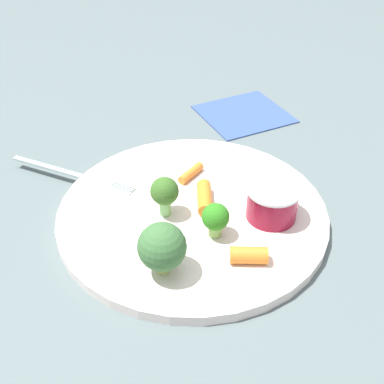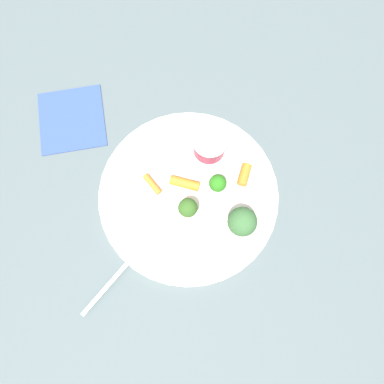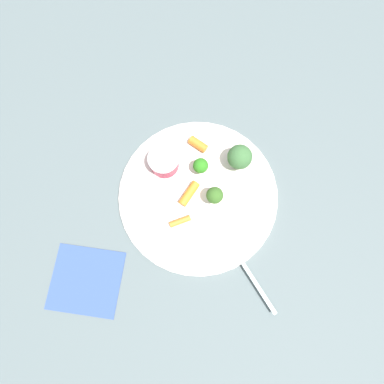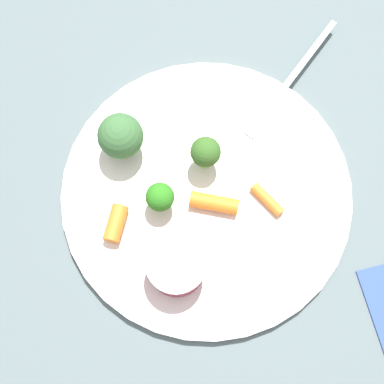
{
  "view_description": "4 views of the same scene",
  "coord_description": "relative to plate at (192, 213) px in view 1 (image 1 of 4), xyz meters",
  "views": [
    {
      "loc": [
        0.11,
        0.4,
        0.35
      ],
      "look_at": [
        -0.0,
        -0.01,
        0.02
      ],
      "focal_mm": 45.62,
      "sensor_mm": 36.0,
      "label": 1
    },
    {
      "loc": [
        0.14,
        0.01,
        0.55
      ],
      "look_at": [
        0.0,
        0.01,
        0.02
      ],
      "focal_mm": 31.57,
      "sensor_mm": 36.0,
      "label": 2
    },
    {
      "loc": [
        0.04,
        -0.15,
        0.59
      ],
      "look_at": [
        -0.01,
        -0.0,
        0.03
      ],
      "focal_mm": 30.15,
      "sensor_mm": 36.0,
      "label": 3
    },
    {
      "loc": [
        -0.16,
        0.02,
        0.53
      ],
      "look_at": [
        -0.0,
        0.02,
        0.02
      ],
      "focal_mm": 49.93,
      "sensor_mm": 36.0,
      "label": 4
    }
  ],
  "objects": [
    {
      "name": "fork",
      "position": [
        0.12,
        -0.1,
        0.01
      ],
      "size": [
        0.14,
        0.12,
        0.0
      ],
      "color": "#ADC3C0",
      "rests_on": "plate"
    },
    {
      "name": "carrot_stick_2",
      "position": [
        -0.01,
        -0.06,
        0.01
      ],
      "size": [
        0.04,
        0.03,
        0.01
      ],
      "primitive_type": "cylinder",
      "rotation": [
        1.57,
        0.0,
        5.41
      ],
      "color": "orange",
      "rests_on": "plate"
    },
    {
      "name": "broccoli_floret_0",
      "position": [
        0.05,
        0.08,
        0.04
      ],
      "size": [
        0.05,
        0.05,
        0.06
      ],
      "color": "#98AB58",
      "rests_on": "plate"
    },
    {
      "name": "carrot_stick_1",
      "position": [
        -0.03,
        0.09,
        0.01
      ],
      "size": [
        0.04,
        0.03,
        0.02
      ],
      "primitive_type": "cylinder",
      "rotation": [
        1.57,
        0.0,
        1.29
      ],
      "color": "orange",
      "rests_on": "plate"
    },
    {
      "name": "broccoli_floret_1",
      "position": [
        0.03,
        0.0,
        0.03
      ],
      "size": [
        0.03,
        0.03,
        0.05
      ],
      "color": "#81C170",
      "rests_on": "plate"
    },
    {
      "name": "broccoli_floret_2",
      "position": [
        -0.01,
        0.05,
        0.03
      ],
      "size": [
        0.03,
        0.03,
        0.04
      ],
      "color": "#84B05C",
      "rests_on": "plate"
    },
    {
      "name": "ground_plane",
      "position": [
        0.0,
        0.0,
        -0.01
      ],
      "size": [
        2.4,
        2.4,
        0.0
      ],
      "primitive_type": "plane",
      "color": "#526062"
    },
    {
      "name": "sauce_cup",
      "position": [
        -0.08,
        0.03,
        0.02
      ],
      "size": [
        0.06,
        0.06,
        0.04
      ],
      "color": "maroon",
      "rests_on": "plate"
    },
    {
      "name": "carrot_stick_0",
      "position": [
        -0.02,
        -0.01,
        0.01
      ],
      "size": [
        0.03,
        0.05,
        0.02
      ],
      "primitive_type": "cylinder",
      "rotation": [
        1.57,
        0.0,
        2.9
      ],
      "color": "orange",
      "rests_on": "plate"
    },
    {
      "name": "plate",
      "position": [
        0.0,
        0.0,
        0.0
      ],
      "size": [
        0.3,
        0.3,
        0.01
      ],
      "primitive_type": "cylinder",
      "color": "silver",
      "rests_on": "ground_plane"
    },
    {
      "name": "napkin",
      "position": [
        -0.14,
        -0.21,
        -0.0
      ],
      "size": [
        0.14,
        0.14,
        0.0
      ],
      "primitive_type": "cube",
      "rotation": [
        0.0,
        0.0,
        0.2
      ],
      "color": "#354E8A",
      "rests_on": "ground_plane"
    }
  ]
}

